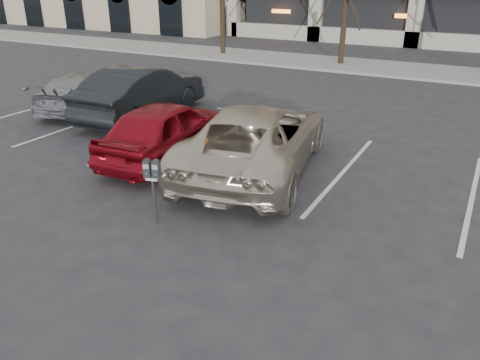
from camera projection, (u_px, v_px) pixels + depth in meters
The scene contains 8 objects.
ground at pixel (245, 198), 9.83m from camera, with size 140.00×140.00×0.00m, color #28282B.
sidewalk at pixel (400, 70), 22.64m from camera, with size 80.00×4.00×0.12m, color gray.
stall_lines at pixel (239, 153), 12.29m from camera, with size 16.90×5.20×0.00m.
parking_meter at pixel (152, 176), 8.47m from camera, with size 0.34×0.21×1.25m.
suv_silver at pixel (255, 138), 10.91m from camera, with size 3.70×6.09×1.59m.
car_red at pixel (167, 129), 11.72m from camera, with size 1.75×4.34×1.48m, color maroon.
car_dark at pixel (142, 92), 14.99m from camera, with size 1.76×5.03×1.66m, color black.
car_silver at pixel (85, 91), 16.03m from camera, with size 1.75×4.31×1.25m, color #929399.
Camera 1 is at (4.16, -7.80, 4.31)m, focal length 35.00 mm.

